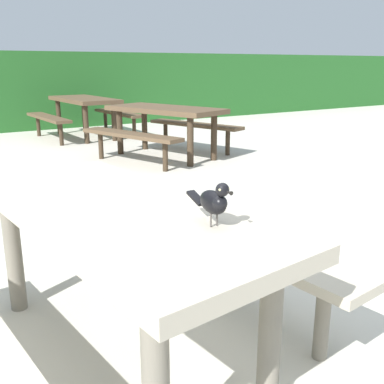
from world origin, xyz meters
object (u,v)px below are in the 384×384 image
at_px(bird_grackle, 215,201).
at_px(picnic_table_far_centre, 84,108).
at_px(picnic_table_mid_right, 165,120).
at_px(picnic_table_foreground, 117,243).

bearing_deg(bird_grackle, picnic_table_far_centre, 74.54).
relative_size(picnic_table_mid_right, picnic_table_far_centre, 1.17).
height_order(bird_grackle, picnic_table_far_centre, bird_grackle).
xyz_separation_m(picnic_table_mid_right, picnic_table_far_centre, (-0.35, 2.50, 0.00)).
distance_m(picnic_table_mid_right, picnic_table_far_centre, 2.52).
relative_size(picnic_table_foreground, bird_grackle, 6.58).
height_order(picnic_table_mid_right, picnic_table_far_centre, same).
bearing_deg(picnic_table_mid_right, bird_grackle, -116.84).
relative_size(bird_grackle, picnic_table_mid_right, 0.13).
bearing_deg(picnic_table_far_centre, picnic_table_foreground, -108.17).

